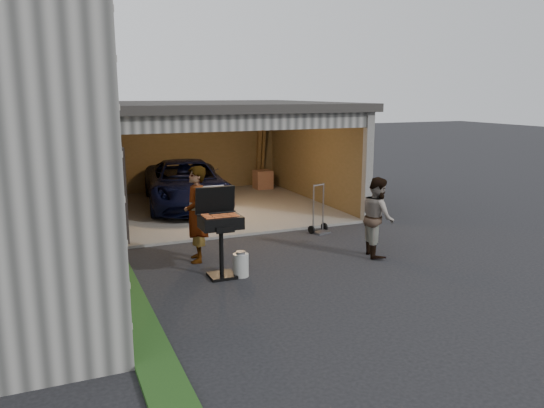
{
  "coord_description": "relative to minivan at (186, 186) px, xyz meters",
  "views": [
    {
      "loc": [
        -3.23,
        -7.28,
        3.16
      ],
      "look_at": [
        0.49,
        1.46,
        1.15
      ],
      "focal_mm": 35.0,
      "sensor_mm": 36.0,
      "label": 1
    }
  ],
  "objects": [
    {
      "name": "garage",
      "position": [
        0.54,
        -0.11,
        1.24
      ],
      "size": [
        6.8,
        6.3,
        2.9
      ],
      "color": "#605E59",
      "rests_on": "ground"
    },
    {
      "name": "groundcover_strip",
      "position": [
        -2.47,
        -7.9,
        -0.6
      ],
      "size": [
        0.5,
        8.0,
        0.06
      ],
      "primitive_type": "cube",
      "color": "#193814",
      "rests_on": "ground"
    },
    {
      "name": "propane_tank",
      "position": [
        -0.5,
        -5.85,
        -0.43
      ],
      "size": [
        0.32,
        0.32,
        0.41
      ],
      "primitive_type": "cylinder",
      "rotation": [
        0.0,
        0.0,
        0.22
      ],
      "color": "#B2B3AE",
      "rests_on": "ground"
    },
    {
      "name": "man",
      "position": [
        2.38,
        -5.73,
        0.15
      ],
      "size": [
        0.77,
        0.89,
        1.56
      ],
      "primitive_type": "imported",
      "rotation": [
        0.0,
        0.0,
        1.3
      ],
      "color": "#47211C",
      "rests_on": "ground"
    },
    {
      "name": "plywood_panel",
      "position": [
        -2.56,
        -5.54,
        -0.21
      ],
      "size": [
        0.21,
        0.76,
        0.84
      ],
      "primitive_type": "cube",
      "rotation": [
        0.0,
        -0.21,
        0.0
      ],
      "color": "#51371B",
      "rests_on": "ground"
    },
    {
      "name": "woman",
      "position": [
        -0.97,
        -4.7,
        0.28
      ],
      "size": [
        0.56,
        0.74,
        1.82
      ],
      "primitive_type": "imported",
      "rotation": [
        0.0,
        0.0,
        -1.77
      ],
      "color": "#CADBFF",
      "rests_on": "ground"
    },
    {
      "name": "hand_truck",
      "position": [
        2.15,
        -3.78,
        -0.41
      ],
      "size": [
        0.5,
        0.44,
        1.13
      ],
      "rotation": [
        0.0,
        0.0,
        0.3
      ],
      "color": "slate",
      "rests_on": "ground"
    },
    {
      "name": "ground",
      "position": [
        -0.22,
        -6.9,
        -0.63
      ],
      "size": [
        80.0,
        80.0,
        0.0
      ],
      "primitive_type": "plane",
      "color": "black",
      "rests_on": "ground"
    },
    {
      "name": "minivan",
      "position": [
        0.0,
        0.0,
        0.0
      ],
      "size": [
        2.68,
        4.77,
        1.26
      ],
      "primitive_type": "imported",
      "rotation": [
        0.0,
        0.0,
        -0.13
      ],
      "color": "black",
      "rests_on": "ground"
    },
    {
      "name": "bbq_grill",
      "position": [
        -0.82,
        -5.72,
        0.3
      ],
      "size": [
        0.7,
        0.62,
        1.56
      ],
      "color": "black",
      "rests_on": "ground"
    }
  ]
}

